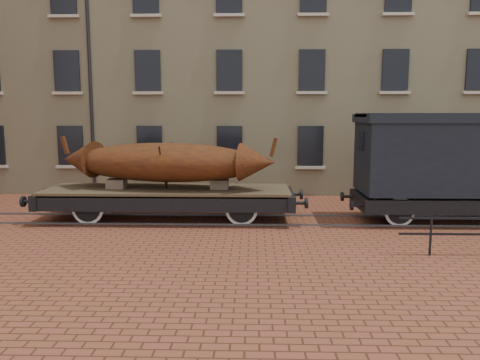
{
  "coord_description": "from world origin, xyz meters",
  "views": [
    {
      "loc": [
        -1.45,
        -15.35,
        3.5
      ],
      "look_at": [
        -1.92,
        0.5,
        1.3
      ],
      "focal_mm": 35.0,
      "sensor_mm": 36.0,
      "label": 1
    }
  ],
  "objects": [
    {
      "name": "warehouse_cream",
      "position": [
        3.0,
        9.99,
        7.0
      ],
      "size": [
        40.0,
        10.19,
        14.0
      ],
      "color": "#C9BF90",
      "rests_on": "ground"
    },
    {
      "name": "rail_track",
      "position": [
        0.0,
        0.0,
        0.03
      ],
      "size": [
        30.0,
        1.52,
        0.06
      ],
      "color": "#59595E",
      "rests_on": "ground"
    },
    {
      "name": "iron_boat",
      "position": [
        -4.37,
        0.0,
        1.96
      ],
      "size": [
        7.37,
        2.85,
        1.74
      ],
      "color": "#55290B",
      "rests_on": "flatcar_wagon"
    },
    {
      "name": "ground",
      "position": [
        0.0,
        0.0,
        0.0
      ],
      "size": [
        90.0,
        90.0,
        0.0
      ],
      "primitive_type": "plane",
      "color": "brown"
    },
    {
      "name": "flatcar_wagon",
      "position": [
        -4.31,
        0.0,
        0.86
      ],
      "size": [
        9.15,
        2.48,
        1.38
      ],
      "color": "#453A28",
      "rests_on": "ground"
    },
    {
      "name": "goods_van",
      "position": [
        5.05,
        -0.0,
        2.23
      ],
      "size": [
        6.89,
        2.51,
        3.57
      ],
      "color": "black",
      "rests_on": "ground"
    }
  ]
}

